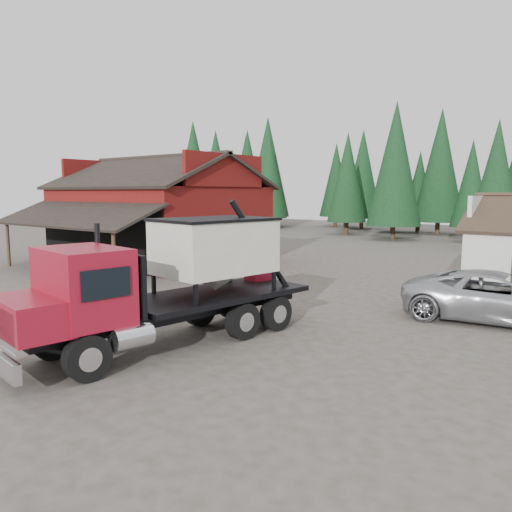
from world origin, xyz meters
The scene contains 8 objects.
ground centered at (0.00, 0.00, 0.00)m, with size 120.00×120.00×0.00m, color #473F37.
red_barn centered at (-11.00, 9.90, 2.69)m, with size 12.80×13.63×7.18m.
conifer_backdrop centered at (0.00, 42.00, 0.00)m, with size 76.00×16.00×16.00m, color black, non-canonical shape.
near_pine_a centered at (-22.00, 28.00, 6.39)m, with size 4.40×4.40×11.40m.
near_pine_b centered at (6.00, 30.00, 5.89)m, with size 3.96×3.96×10.40m.
near_pine_d centered at (-4.00, 34.00, 7.39)m, with size 5.28×5.28×13.40m.
feed_truck centered at (4.01, -2.94, 2.08)m, with size 4.15×10.15×4.45m.
silver_car centered at (11.40, 6.03, 0.91)m, with size 3.03×6.58×1.83m, color #AFB0B7.
Camera 1 is at (15.17, -13.25, 4.67)m, focal length 35.00 mm.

